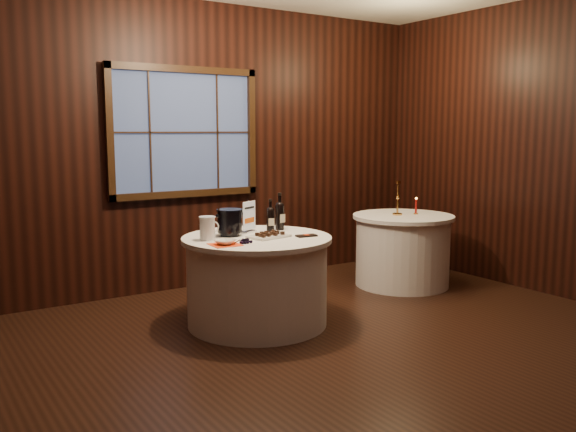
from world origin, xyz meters
TOP-DOWN VIEW (x-y plane):
  - ground at (0.00, 0.00)m, footprint 6.00×6.00m
  - back_wall at (0.00, 2.48)m, footprint 6.00×0.10m
  - main_table at (0.00, 1.00)m, footprint 1.28×1.28m
  - side_table at (2.00, 1.30)m, footprint 1.08×1.08m
  - sign_stand at (0.05, 1.23)m, footprint 0.17×0.14m
  - port_bottle_left at (0.22, 1.14)m, footprint 0.07×0.08m
  - port_bottle_right at (0.36, 1.20)m, footprint 0.08×0.09m
  - ice_bucket at (-0.17, 1.17)m, footprint 0.23×0.23m
  - chocolate_plate at (0.06, 0.90)m, footprint 0.37×0.28m
  - chocolate_box at (0.36, 0.77)m, footprint 0.19×0.11m
  - grape_bunch at (-0.24, 0.78)m, footprint 0.17×0.08m
  - glass_pitcher at (-0.42, 1.09)m, footprint 0.18×0.14m
  - orange_napkin at (-0.40, 0.81)m, footprint 0.24×0.24m
  - cracker_bowl at (-0.40, 0.81)m, footprint 0.20×0.20m
  - brass_candlestick at (1.94, 1.33)m, footprint 0.10×0.10m
  - red_candle at (2.15, 1.26)m, footprint 0.05×0.05m

SIDE VIEW (x-z plane):
  - ground at x=0.00m, z-range 0.00..0.00m
  - main_table at x=0.00m, z-range 0.00..0.77m
  - side_table at x=2.00m, z-range 0.00..0.77m
  - orange_napkin at x=-0.40m, z-range 0.77..0.77m
  - chocolate_box at x=0.36m, z-range 0.77..0.78m
  - chocolate_plate at x=0.06m, z-range 0.77..0.81m
  - grape_bunch at x=-0.24m, z-range 0.77..0.81m
  - cracker_bowl at x=-0.40m, z-range 0.77..0.81m
  - red_candle at x=2.15m, z-range 0.75..0.94m
  - sign_stand at x=0.05m, z-range 0.72..1.01m
  - glass_pitcher at x=-0.42m, z-range 0.77..0.97m
  - ice_bucket at x=-0.17m, z-range 0.78..1.01m
  - port_bottle_left at x=0.22m, z-range 0.75..1.05m
  - brass_candlestick at x=1.94m, z-range 0.72..1.09m
  - port_bottle_right at x=0.36m, z-range 0.75..1.09m
  - back_wall at x=0.00m, z-range 0.04..3.04m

